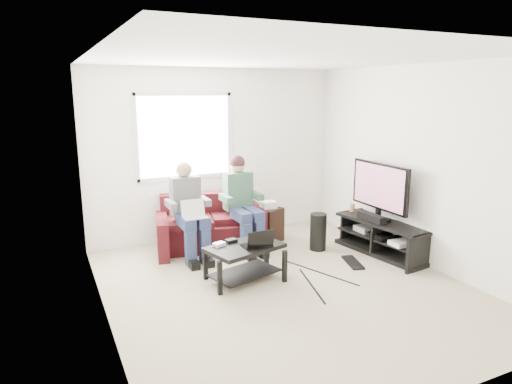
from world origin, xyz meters
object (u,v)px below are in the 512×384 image
(sofa, at_px, (210,227))
(tv_stand, at_px, (381,239))
(tv, at_px, (380,188))
(coffee_table, at_px, (245,255))
(subwoofer, at_px, (318,232))
(end_table, at_px, (268,223))

(sofa, distance_m, tv_stand, 2.47)
(tv, bearing_deg, coffee_table, -176.63)
(tv_stand, bearing_deg, subwoofer, 143.11)
(coffee_table, bearing_deg, sofa, 87.53)
(tv, bearing_deg, subwoofer, 148.52)
(sofa, relative_size, subwoofer, 3.31)
(sofa, relative_size, tv_stand, 1.19)
(coffee_table, distance_m, end_table, 1.54)
(end_table, bearing_deg, tv_stand, -45.40)
(coffee_table, relative_size, subwoofer, 1.88)
(tv_stand, distance_m, end_table, 1.68)
(tv, height_order, subwoofer, tv)
(tv_stand, relative_size, end_table, 2.39)
(tv, xyz_separation_m, subwoofer, (-0.71, 0.43, -0.67))
(tv, bearing_deg, end_table, 137.04)
(end_table, bearing_deg, sofa, 170.10)
(tv_stand, height_order, tv, tv)
(sofa, height_order, subwoofer, sofa)
(coffee_table, relative_size, end_table, 1.61)
(subwoofer, distance_m, end_table, 0.81)
(coffee_table, height_order, tv, tv)
(sofa, distance_m, end_table, 0.90)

